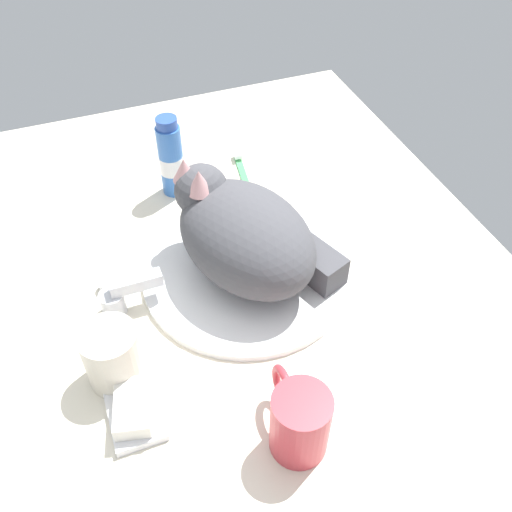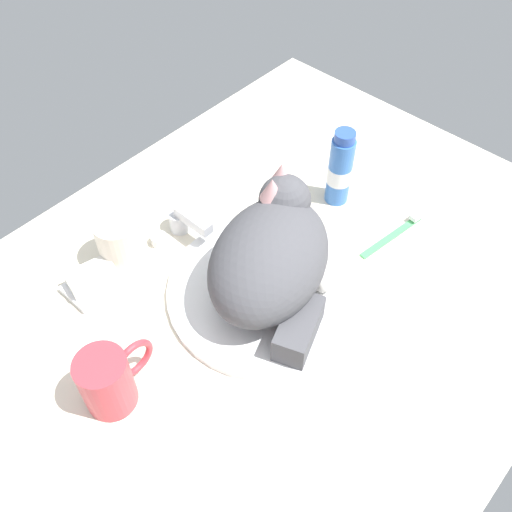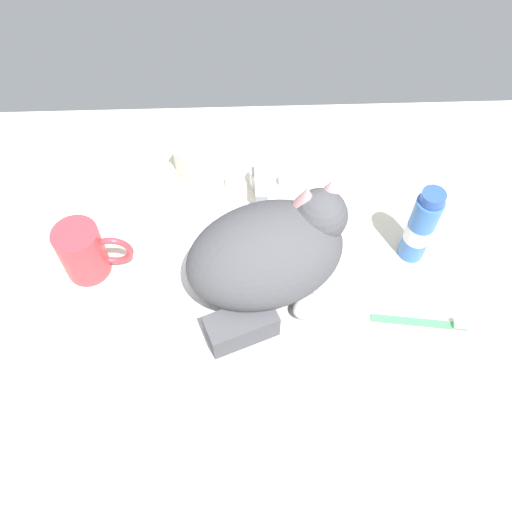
{
  "view_description": "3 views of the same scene",
  "coord_description": "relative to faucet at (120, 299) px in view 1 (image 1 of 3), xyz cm",
  "views": [
    {
      "loc": [
        -56.34,
        19.76,
        64.78
      ],
      "look_at": [
        -1.12,
        -1.09,
        4.9
      ],
      "focal_mm": 39.91,
      "sensor_mm": 36.0,
      "label": 1
    },
    {
      "loc": [
        -41.05,
        -34.91,
        73.17
      ],
      "look_at": [
        -0.59,
        2.07,
        7.77
      ],
      "focal_mm": 40.13,
      "sensor_mm": 36.0,
      "label": 2
    },
    {
      "loc": [
        -2.9,
        -44.53,
        74.51
      ],
      "look_at": [
        -1.37,
        0.34,
        7.23
      ],
      "focal_mm": 38.37,
      "sensor_mm": 36.0,
      "label": 3
    }
  ],
  "objects": [
    {
      "name": "cat",
      "position": [
        0.83,
        -19.35,
        5.77
      ],
      "size": [
        27.92,
        24.98,
        16.01
      ],
      "color": "#4C4C51",
      "rests_on": "sink_basin"
    },
    {
      "name": "coffee_mug",
      "position": [
        -27.74,
        -15.73,
        2.35
      ],
      "size": [
        11.41,
        7.03,
        9.59
      ],
      "color": "#C63842",
      "rests_on": "ground_plane"
    },
    {
      "name": "ground_plane",
      "position": [
        0.0,
        -19.4,
        -3.95
      ],
      "size": [
        110.0,
        82.5,
        3.0
      ],
      "primitive_type": "cube",
      "color": "silver"
    },
    {
      "name": "sink_basin",
      "position": [
        0.0,
        -19.4,
        -1.91
      ],
      "size": [
        31.97,
        31.97,
        1.08
      ],
      "primitive_type": "cylinder",
      "color": "white",
      "rests_on": "ground_plane"
    },
    {
      "name": "toothbrush",
      "position": [
        23.95,
        -27.41,
        -1.92
      ],
      "size": [
        14.46,
        3.37,
        1.6
      ],
      "color": "#4CB266",
      "rests_on": "ground_plane"
    },
    {
      "name": "rinse_cup",
      "position": [
        -11.0,
        2.69,
        2.02
      ],
      "size": [
        7.41,
        7.41,
        8.92
      ],
      "color": "silver",
      "rests_on": "ground_plane"
    },
    {
      "name": "soap_dish",
      "position": [
        -17.81,
        1.87,
        -1.85
      ],
      "size": [
        9.0,
        6.4,
        1.2
      ],
      "primitive_type": "cube",
      "color": "white",
      "rests_on": "ground_plane"
    },
    {
      "name": "faucet",
      "position": [
        0.0,
        0.0,
        0.0
      ],
      "size": [
        12.3,
        9.31,
        5.79
      ],
      "color": "silver",
      "rests_on": "ground_plane"
    },
    {
      "name": "toothpaste_bottle",
      "position": [
        24.19,
        -14.42,
        4.52
      ],
      "size": [
        4.29,
        4.29,
        14.89
      ],
      "color": "#3870C6",
      "rests_on": "ground_plane"
    },
    {
      "name": "soap_bar",
      "position": [
        -17.81,
        1.87,
        -0.04
      ],
      "size": [
        8.24,
        6.0,
        2.41
      ],
      "primitive_type": "cube",
      "rotation": [
        0.0,
        0.0,
        -0.23
      ],
      "color": "white",
      "rests_on": "soap_dish"
    }
  ]
}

